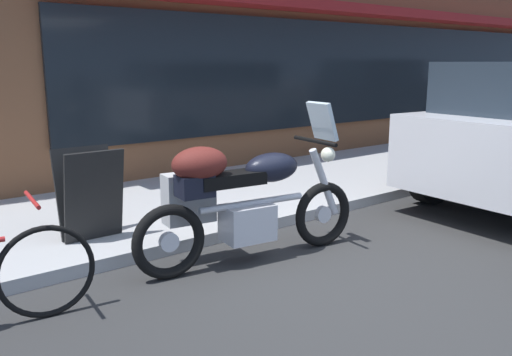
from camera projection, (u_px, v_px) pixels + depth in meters
The scene contains 3 objects.
ground_plane at pixel (334, 280), 4.39m from camera, with size 80.00×80.00×0.00m, color #2D2D2D.
touring_motorcycle at pixel (238, 197), 4.66m from camera, with size 2.20×0.84×1.39m.
sandwich_board_sign at pixel (90, 194), 4.99m from camera, with size 0.55×0.40×0.85m.
Camera 1 is at (-3.07, -2.82, 1.74)m, focal length 37.62 mm.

